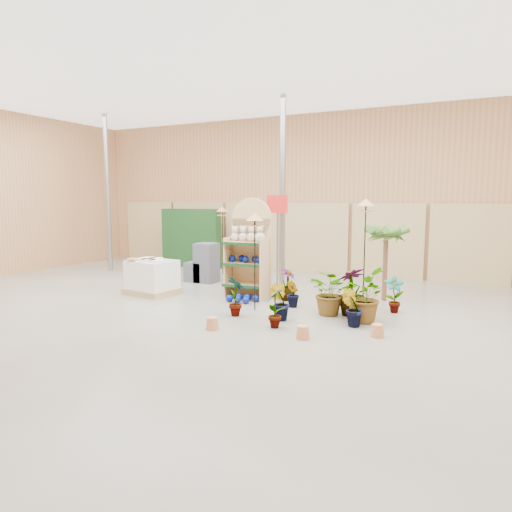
{
  "coord_description": "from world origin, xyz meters",
  "views": [
    {
      "loc": [
        4.28,
        -6.47,
        2.14
      ],
      "look_at": [
        0.3,
        1.5,
        1.0
      ],
      "focal_mm": 32.0,
      "sensor_mm": 36.0,
      "label": 1
    }
  ],
  "objects": [
    {
      "name": "potted_plant_11",
      "position": [
        0.67,
        2.25,
        0.34
      ],
      "size": [
        0.39,
        0.39,
        0.67
      ],
      "primitive_type": "imported",
      "rotation": [
        0.0,
        0.0,
        1.61
      ],
      "color": "#386522",
      "rests_on": "ground"
    },
    {
      "name": "potted_plant_2",
      "position": [
        1.85,
        1.46,
        0.42
      ],
      "size": [
        0.97,
        0.92,
        0.84
      ],
      "primitive_type": "imported",
      "rotation": [
        0.0,
        0.0,
        5.83
      ],
      "color": "#386522",
      "rests_on": "ground"
    },
    {
      "name": "potted_plant_9",
      "position": [
        2.4,
        0.88,
        0.32
      ],
      "size": [
        0.41,
        0.37,
        0.63
      ],
      "primitive_type": "imported",
      "rotation": [
        0.0,
        0.0,
        3.42
      ],
      "color": "#386522",
      "rests_on": "ground"
    },
    {
      "name": "potted_plant_8",
      "position": [
        1.27,
        0.26,
        0.35
      ],
      "size": [
        0.26,
        0.37,
        0.7
      ],
      "primitive_type": "imported",
      "rotation": [
        0.0,
        0.0,
        4.73
      ],
      "color": "#386522",
      "rests_on": "ground"
    },
    {
      "name": "trellis_stock",
      "position": [
        -3.8,
        5.2,
        0.9
      ],
      "size": [
        2.0,
        0.3,
        1.8
      ],
      "primitive_type": "cube",
      "color": "#143B17",
      "rests_on": "ground"
    },
    {
      "name": "bird_table_back",
      "position": [
        -2.23,
        4.47,
        1.76
      ],
      "size": [
        0.34,
        0.34,
        1.9
      ],
      "color": "black",
      "rests_on": "ground"
    },
    {
      "name": "palm",
      "position": [
        2.49,
        3.12,
        1.43
      ],
      "size": [
        0.7,
        0.7,
        1.68
      ],
      "color": "brown",
      "rests_on": "ground"
    },
    {
      "name": "bird_table_right",
      "position": [
        2.25,
        2.3,
        1.98
      ],
      "size": [
        0.34,
        0.34,
        2.13
      ],
      "color": "black",
      "rests_on": "ground"
    },
    {
      "name": "potted_plant_4",
      "position": [
        2.86,
        2.15,
        0.35
      ],
      "size": [
        0.43,
        0.37,
        0.7
      ],
      "primitive_type": "imported",
      "rotation": [
        0.0,
        0.0,
        0.41
      ],
      "color": "#386522",
      "rests_on": "ground"
    },
    {
      "name": "gazing_balls_floor",
      "position": [
        -0.09,
        1.65,
        0.07
      ],
      "size": [
        0.63,
        0.39,
        0.15
      ],
      "color": "navy",
      "rests_on": "ground"
    },
    {
      "name": "pallet_stack",
      "position": [
        -2.29,
        1.48,
        0.38
      ],
      "size": [
        1.17,
        1.02,
        0.79
      ],
      "rotation": [
        0.0,
        0.0,
        -0.13
      ],
      "color": "tan",
      "rests_on": "ground"
    },
    {
      "name": "potted_plant_0",
      "position": [
        0.33,
        0.62,
        0.38
      ],
      "size": [
        0.48,
        0.43,
        0.75
      ],
      "primitive_type": "imported",
      "rotation": [
        0.0,
        0.0,
        2.64
      ],
      "color": "#386522",
      "rests_on": "ground"
    },
    {
      "name": "room",
      "position": [
        0.0,
        0.91,
        2.21
      ],
      "size": [
        15.2,
        12.1,
        4.7
      ],
      "color": "slate",
      "rests_on": "ground"
    },
    {
      "name": "potted_plant_5",
      "position": [
        1.02,
        1.7,
        0.27
      ],
      "size": [
        0.37,
        0.38,
        0.54
      ],
      "primitive_type": "imported",
      "rotation": [
        0.0,
        0.0,
        5.36
      ],
      "color": "#386522",
      "rests_on": "ground"
    },
    {
      "name": "potted_plant_10",
      "position": [
        2.47,
        1.29,
        0.46
      ],
      "size": [
        0.91,
        0.98,
        0.92
      ],
      "primitive_type": "imported",
      "rotation": [
        0.0,
        0.0,
        1.84
      ],
      "color": "#386522",
      "rests_on": "ground"
    },
    {
      "name": "charcoal_planters",
      "position": [
        -2.06,
        3.22,
        0.42
      ],
      "size": [
        0.8,
        0.5,
        1.0
      ],
      "color": "#35363F",
      "rests_on": "ground"
    },
    {
      "name": "bird_table_front",
      "position": [
        0.44,
        1.17,
        1.72
      ],
      "size": [
        0.34,
        0.34,
        1.86
      ],
      "color": "black",
      "rests_on": "ground"
    },
    {
      "name": "teddy_bears",
      "position": [
        -0.16,
        2.07,
        1.36
      ],
      "size": [
        0.79,
        0.21,
        0.34
      ],
      "color": "beige",
      "rests_on": "display_shelf"
    },
    {
      "name": "potted_plant_3",
      "position": [
        2.2,
        1.62,
        0.44
      ],
      "size": [
        0.69,
        0.69,
        0.88
      ],
      "primitive_type": "imported",
      "rotation": [
        0.0,
        0.0,
        4.12
      ],
      "color": "#386522",
      "rests_on": "ground"
    },
    {
      "name": "potted_plant_1",
      "position": [
        1.15,
        0.71,
        0.32
      ],
      "size": [
        0.38,
        0.31,
        0.65
      ],
      "primitive_type": "imported",
      "rotation": [
        0.0,
        0.0,
        3.22
      ],
      "color": "#386522",
      "rests_on": "ground"
    },
    {
      "name": "display_shelf",
      "position": [
        -0.19,
        2.17,
        0.98
      ],
      "size": [
        0.95,
        0.66,
        2.14
      ],
      "rotation": [
        0.0,
        0.0,
        0.11
      ],
      "color": "tan",
      "rests_on": "ground"
    },
    {
      "name": "offer_sign",
      "position": [
        0.1,
        2.98,
        1.57
      ],
      "size": [
        0.5,
        0.08,
        2.2
      ],
      "color": "gray",
      "rests_on": "ground"
    },
    {
      "name": "gazing_balls_shelf",
      "position": [
        -0.19,
        2.04,
        0.84
      ],
      "size": [
        0.79,
        0.27,
        0.15
      ],
      "color": "navy",
      "rests_on": "display_shelf"
    }
  ]
}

